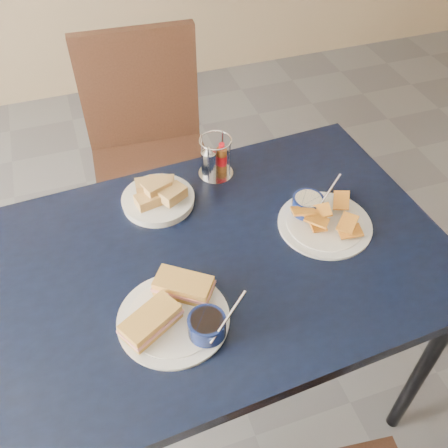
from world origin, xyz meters
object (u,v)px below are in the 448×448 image
object	(u,v)px
dining_table	(218,269)
sandwich_plate	(177,312)
condiment_caddy	(214,160)
chair_far	(147,141)
bread_basket	(158,196)
plantain_plate	(319,216)

from	to	relation	value
dining_table	sandwich_plate	xyz separation A→B (m)	(-0.16, -0.16, 0.09)
sandwich_plate	condiment_caddy	size ratio (longest dim) A/B	2.22
chair_far	bread_basket	bearing A→B (deg)	-96.94
chair_far	plantain_plate	size ratio (longest dim) A/B	3.66
dining_table	bread_basket	bearing A→B (deg)	112.62
chair_far	condiment_caddy	size ratio (longest dim) A/B	7.22
sandwich_plate	plantain_plate	xyz separation A→B (m)	(0.47, 0.19, -0.00)
dining_table	sandwich_plate	bearing A→B (deg)	-134.13
bread_basket	sandwich_plate	bearing A→B (deg)	-97.25
sandwich_plate	plantain_plate	distance (m)	0.51
plantain_plate	chair_far	bearing A→B (deg)	113.63
sandwich_plate	condiment_caddy	world-z (taller)	condiment_caddy
chair_far	sandwich_plate	size ratio (longest dim) A/B	3.26
chair_far	condiment_caddy	distance (m)	0.57
bread_basket	condiment_caddy	bearing A→B (deg)	20.57
condiment_caddy	sandwich_plate	bearing A→B (deg)	-117.28
condiment_caddy	chair_far	bearing A→B (deg)	104.55
dining_table	chair_far	xyz separation A→B (m)	(-0.03, 0.82, -0.12)
dining_table	plantain_plate	bearing A→B (deg)	5.29
sandwich_plate	condiment_caddy	distance (m)	0.55
plantain_plate	bread_basket	distance (m)	0.47
condiment_caddy	bread_basket	bearing A→B (deg)	-159.43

